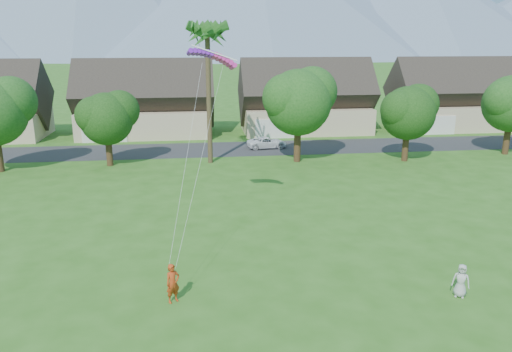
{
  "coord_description": "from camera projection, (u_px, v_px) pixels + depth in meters",
  "views": [
    {
      "loc": [
        -3.15,
        -16.22,
        11.22
      ],
      "look_at": [
        0.0,
        10.0,
        3.8
      ],
      "focal_mm": 35.0,
      "sensor_mm": 36.0,
      "label": 1
    }
  ],
  "objects": [
    {
      "name": "parked_car",
      "position": [
        267.0,
        143.0,
        51.7
      ],
      "size": [
        4.3,
        2.33,
        1.14
      ],
      "primitive_type": "imported",
      "rotation": [
        0.0,
        0.0,
        1.68
      ],
      "color": "white",
      "rests_on": "ground"
    },
    {
      "name": "mountain_ridge",
      "position": [
        219.0,
        1.0,
        260.76
      ],
      "size": [
        540.0,
        240.0,
        70.0
      ],
      "color": "slate",
      "rests_on": "ground"
    },
    {
      "name": "tree_row",
      "position": [
        219.0,
        110.0,
        44.13
      ],
      "size": [
        62.27,
        6.67,
        8.45
      ],
      "color": "#47301C",
      "rests_on": "ground"
    },
    {
      "name": "watcher",
      "position": [
        461.0,
        281.0,
        22.1
      ],
      "size": [
        0.9,
        0.81,
        1.54
      ],
      "primitive_type": "imported",
      "rotation": [
        0.0,
        0.0,
        -0.54
      ],
      "color": "#B2B3AF",
      "rests_on": "ground"
    },
    {
      "name": "houses_row",
      "position": [
        227.0,
        104.0,
        59.12
      ],
      "size": [
        72.75,
        8.19,
        8.86
      ],
      "color": "beige",
      "rests_on": "ground"
    },
    {
      "name": "fan_palm",
      "position": [
        207.0,
        29.0,
        42.72
      ],
      "size": [
        3.0,
        3.0,
        13.8
      ],
      "color": "#4C3D26",
      "rests_on": "ground"
    },
    {
      "name": "parafoil_kite",
      "position": [
        213.0,
        55.0,
        27.8
      ],
      "size": [
        2.81,
        1.09,
        0.5
      ],
      "rotation": [
        0.0,
        0.0,
        0.07
      ],
      "color": "purple",
      "rests_on": "ground"
    },
    {
      "name": "ground",
      "position": [
        287.0,
        343.0,
        18.9
      ],
      "size": [
        500.0,
        500.0,
        0.0
      ],
      "primitive_type": "plane",
      "color": "#2D6019",
      "rests_on": "ground"
    },
    {
      "name": "street",
      "position": [
        228.0,
        149.0,
        51.39
      ],
      "size": [
        90.0,
        7.0,
        0.01
      ],
      "primitive_type": "cube",
      "color": "#2D2D30",
      "rests_on": "ground"
    },
    {
      "name": "kite_flyer",
      "position": [
        173.0,
        283.0,
        21.61
      ],
      "size": [
        0.78,
        0.7,
        1.78
      ],
      "primitive_type": "imported",
      "rotation": [
        0.0,
        0.0,
        0.55
      ],
      "color": "#B53A14",
      "rests_on": "ground"
    }
  ]
}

